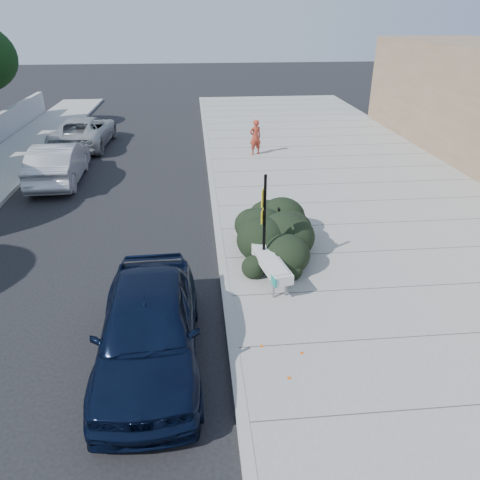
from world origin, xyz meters
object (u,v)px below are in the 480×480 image
object	(u,v)px
bike_rack	(277,217)
sedan_navy	(149,327)
sign_post	(264,221)
pedestrian	(255,137)
suv_silver	(84,131)
bench	(268,259)
wagon_silver	(59,163)

from	to	relation	value
bike_rack	sedan_navy	distance (m)	6.44
bike_rack	sign_post	xyz separation A→B (m)	(-0.77, -2.35, 0.94)
pedestrian	bike_rack	bearing A→B (deg)	67.19
sign_post	bike_rack	bearing A→B (deg)	91.37
bike_rack	sedan_navy	size ratio (longest dim) A/B	0.21
sedan_navy	suv_silver	world-z (taller)	sedan_navy
sign_post	pedestrian	bearing A→B (deg)	103.20
bench	pedestrian	distance (m)	11.99
bench	sedan_navy	xyz separation A→B (m)	(-2.83, -2.82, 0.13)
bench	sedan_navy	distance (m)	4.00
sedan_navy	wagon_silver	xyz separation A→B (m)	(-4.64, 11.87, -0.03)
sedan_navy	sign_post	bearing A→B (deg)	46.76
pedestrian	suv_silver	bearing A→B (deg)	-38.42
bike_rack	sedan_navy	xyz separation A→B (m)	(-3.51, -5.40, 0.07)
bike_rack	suv_silver	xyz separation A→B (m)	(-8.27, 12.33, 0.00)
suv_silver	pedestrian	world-z (taller)	pedestrian
sign_post	pedestrian	distance (m)	11.80
bike_rack	wagon_silver	xyz separation A→B (m)	(-8.16, 6.47, 0.04)
suv_silver	pedestrian	size ratio (longest dim) A/B	3.35
sign_post	suv_silver	world-z (taller)	sign_post
sedan_navy	pedestrian	world-z (taller)	pedestrian
sedan_navy	wagon_silver	bearing A→B (deg)	110.20
bike_rack	pedestrian	distance (m)	9.37
bench	sign_post	world-z (taller)	sign_post
wagon_silver	suv_silver	bearing A→B (deg)	-91.10
bench	sign_post	bearing A→B (deg)	100.62
sedan_navy	pedestrian	xyz separation A→B (m)	(4.02, 14.75, 0.14)
wagon_silver	pedestrian	bearing A→B (deg)	-163.85
sign_post	sedan_navy	bearing A→B (deg)	-112.63
bike_rack	bench	bearing A→B (deg)	-103.21
bench	sedan_navy	bearing A→B (deg)	-146.14
bike_rack	suv_silver	size ratio (longest dim) A/B	0.19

